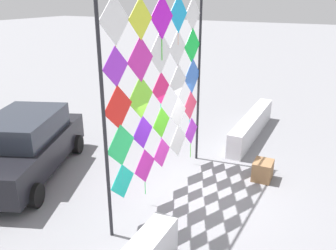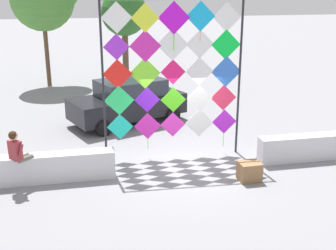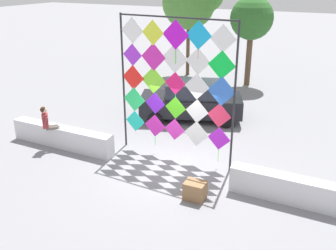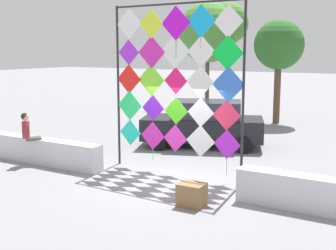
% 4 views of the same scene
% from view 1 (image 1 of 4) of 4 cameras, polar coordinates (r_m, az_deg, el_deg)
% --- Properties ---
extents(ground, '(120.00, 120.00, 0.00)m').
position_cam_1_polar(ground, '(9.00, 4.78, -11.04)').
color(ground, gray).
extents(plaza_ledge_right, '(4.38, 0.47, 0.79)m').
position_cam_1_polar(plaza_ledge_right, '(12.55, 13.70, -0.08)').
color(plaza_ledge_right, silver).
rests_on(plaza_ledge_right, ground).
extents(kite_display_rack, '(4.25, 0.25, 4.86)m').
position_cam_1_polar(kite_display_rack, '(8.02, -1.07, 6.88)').
color(kite_display_rack, '#232328').
rests_on(kite_display_rack, ground).
extents(parked_car, '(4.78, 3.40, 1.71)m').
position_cam_1_polar(parked_car, '(10.24, -22.69, -3.12)').
color(parked_car, black).
rests_on(parked_car, ground).
extents(cardboard_box_large, '(0.61, 0.51, 0.53)m').
position_cam_1_polar(cardboard_box_large, '(9.77, 15.39, -7.25)').
color(cardboard_box_large, olive).
rests_on(cardboard_box_large, ground).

